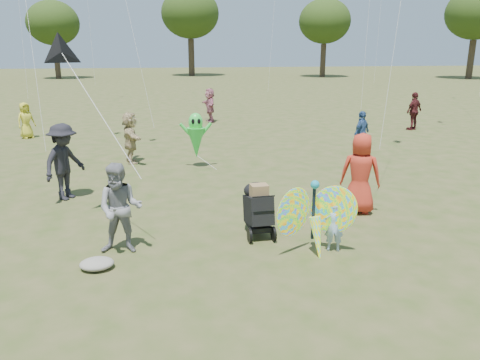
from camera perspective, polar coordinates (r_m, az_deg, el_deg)
name	(u,v)px	position (r m, az deg, el deg)	size (l,w,h in m)	color
ground	(264,261)	(8.54, 2.96, -9.82)	(160.00, 160.00, 0.00)	#51592B
child_girl	(334,226)	(8.92, 11.38, -5.57)	(0.35, 0.23, 0.97)	#94B4D2
adult_man	(120,209)	(8.84, -14.38, -3.41)	(0.83, 0.65, 1.71)	gray
grey_bag	(97,264)	(8.58, -17.06, -9.73)	(0.59, 0.48, 0.19)	gray
crowd_a	(360,173)	(10.98, 14.46, 0.78)	(0.91, 0.59, 1.86)	#B72E1D
crowd_b	(64,162)	(12.38, -20.65, 2.08)	(1.24, 0.71, 1.92)	black
crowd_c	(361,133)	(17.08, 14.59, 5.57)	(0.91, 0.38, 1.55)	#2E4E7F
crowd_d	(130,138)	(15.78, -13.21, 5.06)	(1.55, 0.49, 1.68)	tan
crowd_g	(26,120)	(21.52, -24.65, 6.62)	(0.73, 0.47, 1.49)	gold
crowd_h	(414,111)	(23.00, 20.45, 7.87)	(1.01, 0.42, 1.72)	#48181A
crowd_j	(210,105)	(24.04, -3.70, 9.10)	(1.57, 0.50, 1.69)	#B26677
jogging_stroller	(258,206)	(9.46, 2.20, -3.17)	(0.55, 1.07, 1.09)	black
butterfly_kite	(315,219)	(8.65, 9.13, -4.75)	(1.74, 0.75, 1.61)	#E02345
delta_kite_rig	(62,53)	(10.28, -20.87, 14.22)	(1.96, 2.00, 2.64)	black
alien_kite	(196,137)	(14.75, -5.38, 5.19)	(1.12, 0.69, 1.74)	#32D843
tree_line	(211,15)	(52.86, -3.50, 19.38)	(91.78, 33.60, 10.79)	#3A2D21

